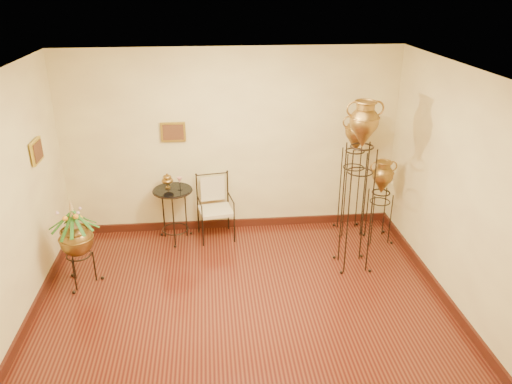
{
  "coord_description": "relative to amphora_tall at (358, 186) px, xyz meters",
  "views": [
    {
      "loc": [
        -0.33,
        -4.64,
        3.69
      ],
      "look_at": [
        0.25,
        1.3,
        1.1
      ],
      "focal_mm": 35.0,
      "sensor_mm": 36.0,
      "label": 1
    }
  ],
  "objects": [
    {
      "name": "amphora_short",
      "position": [
        0.58,
        0.71,
        -0.55
      ],
      "size": [
        0.41,
        0.41,
        1.28
      ],
      "rotation": [
        0.0,
        0.0,
        -0.05
      ],
      "color": "black",
      "rests_on": "ground"
    },
    {
      "name": "amphora_tall",
      "position": [
        0.0,
        0.0,
        0.0
      ],
      "size": [
        0.55,
        0.55,
        2.34
      ],
      "rotation": [
        0.0,
        0.0,
        0.24
      ],
      "color": "black",
      "rests_on": "ground"
    },
    {
      "name": "side_table",
      "position": [
        -2.47,
        1.0,
        -0.76
      ],
      "size": [
        0.6,
        0.6,
        1.04
      ],
      "rotation": [
        0.0,
        0.0,
        -0.06
      ],
      "color": "black",
      "rests_on": "ground"
    },
    {
      "name": "planter_urn",
      "position": [
        -3.62,
        -0.09,
        -0.51
      ],
      "size": [
        0.72,
        0.72,
        1.22
      ],
      "rotation": [
        0.0,
        0.0,
        0.1
      ],
      "color": "black",
      "rests_on": "ground"
    },
    {
      "name": "armchair",
      "position": [
        -1.85,
        1.0,
        -0.7
      ],
      "size": [
        0.62,
        0.59,
        0.98
      ],
      "rotation": [
        0.0,
        0.0,
        0.16
      ],
      "color": "black",
      "rests_on": "ground"
    },
    {
      "name": "ground",
      "position": [
        -1.57,
        -1.15,
        -1.19
      ],
      "size": [
        5.0,
        5.0,
        0.0
      ],
      "primitive_type": "plane",
      "color": "#5C2615",
      "rests_on": "ground"
    },
    {
      "name": "room_shell",
      "position": [
        -1.58,
        -1.15,
        0.54
      ],
      "size": [
        5.02,
        5.02,
        2.81
      ],
      "color": "#FFF4A4",
      "rests_on": "ground"
    },
    {
      "name": "amphora_mid",
      "position": [
        0.23,
        1.0,
        -0.24
      ],
      "size": [
        0.51,
        0.51,
        1.89
      ],
      "rotation": [
        0.0,
        0.0,
        0.23
      ],
      "color": "black",
      "rests_on": "ground"
    }
  ]
}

